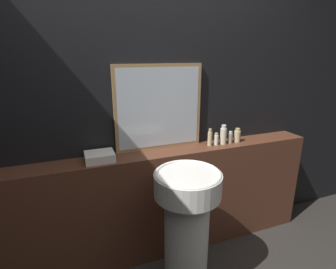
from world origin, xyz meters
TOP-DOWN VIEW (x-y plane):
  - wall_back at (0.00, 1.43)m, footprint 8.00×0.06m
  - vanity_counter at (0.00, 1.29)m, footprint 2.65×0.23m
  - pedestal_sink at (-0.02, 0.82)m, footprint 0.43×0.43m
  - mirror at (-0.02, 1.38)m, footprint 0.71×0.03m
  - towel_stack at (-0.51, 1.29)m, footprint 0.21×0.17m
  - shampoo_bottle at (0.40, 1.29)m, footprint 0.04×0.04m
  - conditioner_bottle at (0.46, 1.29)m, footprint 0.04×0.04m
  - lotion_bottle at (0.53, 1.29)m, footprint 0.05×0.05m
  - body_wash_bottle at (0.60, 1.29)m, footprint 0.04×0.04m
  - hand_soap_bottle at (0.67, 1.29)m, footprint 0.05×0.05m

SIDE VIEW (x-z plane):
  - vanity_counter at x=0.00m, z-range 0.00..0.92m
  - pedestal_sink at x=-0.02m, z-range 0.07..1.02m
  - towel_stack at x=-0.51m, z-range 0.92..0.98m
  - body_wash_bottle at x=0.60m, z-range 0.92..1.02m
  - conditioner_bottle at x=0.46m, z-range 0.92..1.02m
  - hand_soap_bottle at x=0.67m, z-range 0.91..1.04m
  - shampoo_bottle at x=0.40m, z-range 0.91..1.06m
  - lotion_bottle at x=0.53m, z-range 0.91..1.08m
  - wall_back at x=0.00m, z-range 0.00..2.50m
  - mirror at x=-0.02m, z-range 0.92..1.59m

